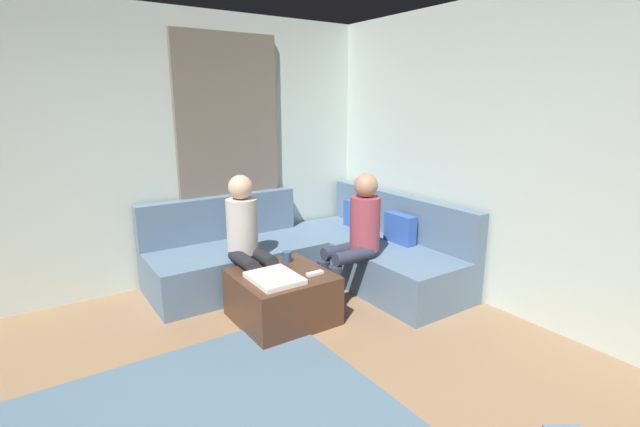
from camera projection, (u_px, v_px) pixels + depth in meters
wall_back at (590, 168)px, 3.36m from camera, size 6.00×0.12×2.70m
wall_left at (91, 156)px, 4.13m from camera, size 0.12×6.00×2.70m
curtain_panel at (230, 158)px, 4.78m from camera, size 0.06×1.10×2.50m
sectional_couch at (315, 255)px, 4.72m from camera, size 2.10×2.55×0.87m
ottoman at (282, 296)px, 3.88m from camera, size 0.76×0.76×0.42m
folded_blanket at (275, 278)px, 3.68m from camera, size 0.44×0.36×0.04m
coffee_mug at (287, 257)px, 4.09m from camera, size 0.08×0.08×0.10m
game_remote at (315, 273)px, 3.80m from camera, size 0.05×0.15×0.02m
person_on_couch_back at (357, 233)px, 4.17m from camera, size 0.30×0.60×1.20m
person_on_couch_side at (247, 236)px, 4.06m from camera, size 0.60×0.30×1.20m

